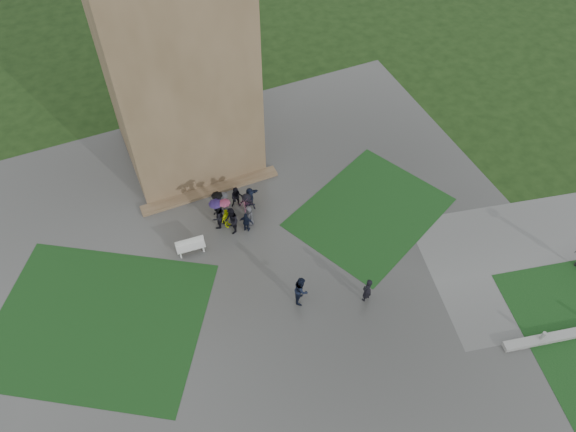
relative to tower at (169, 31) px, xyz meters
name	(u,v)px	position (x,y,z in m)	size (l,w,h in m)	color
ground	(275,327)	(0.00, -15.00, -9.00)	(120.00, 120.00, 0.00)	black
plaza	(261,297)	(0.00, -13.00, -8.99)	(34.00, 34.00, 0.02)	#393936
lawn_inset_left	(98,322)	(-8.50, -11.00, -8.97)	(11.00, 9.00, 0.01)	#113313
lawn_inset_right	(370,212)	(8.50, -10.00, -8.97)	(9.00, 7.00, 0.01)	#113313
tower	(169,31)	(0.00, 0.00, 0.00)	(8.00, 8.00, 18.00)	brown
tower_plinth	(211,190)	(0.00, -4.40, -8.87)	(9.00, 0.80, 0.22)	brown
bench	(191,246)	(-2.54, -8.49, -8.48)	(1.71, 0.64, 0.97)	beige
visitor_cluster	(235,209)	(0.68, -7.26, -7.93)	(3.59, 3.05, 2.51)	black
pedestrian_mid	(301,289)	(1.99, -14.02, -8.01)	(0.95, 0.54, 1.95)	black
pedestrian_near	(367,290)	(5.23, -15.43, -8.09)	(0.65, 0.43, 1.79)	black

